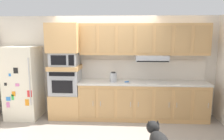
{
  "coord_description": "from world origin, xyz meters",
  "views": [
    {
      "loc": [
        0.45,
        -4.16,
        2.01
      ],
      "look_at": [
        0.19,
        0.42,
        1.25
      ],
      "focal_mm": 33.24,
      "sensor_mm": 36.0,
      "label": 1
    }
  ],
  "objects_px": {
    "screwdriver": "(127,82)",
    "microwave": "(65,59)",
    "electric_kettle": "(113,77)",
    "dog": "(158,140)",
    "refrigerator": "(23,83)",
    "built_in_oven": "(66,82)"
  },
  "relations": [
    {
      "from": "microwave",
      "to": "electric_kettle",
      "type": "relative_size",
      "value": 2.68
    },
    {
      "from": "screwdriver",
      "to": "refrigerator",
      "type": "bearing_deg",
      "value": 179.54
    },
    {
      "from": "refrigerator",
      "to": "microwave",
      "type": "xyz_separation_m",
      "value": [
        1.03,
        0.07,
        0.58
      ]
    },
    {
      "from": "built_in_oven",
      "to": "microwave",
      "type": "height_order",
      "value": "microwave"
    },
    {
      "from": "microwave",
      "to": "screwdriver",
      "type": "height_order",
      "value": "microwave"
    },
    {
      "from": "built_in_oven",
      "to": "electric_kettle",
      "type": "height_order",
      "value": "built_in_oven"
    },
    {
      "from": "refrigerator",
      "to": "built_in_oven",
      "type": "xyz_separation_m",
      "value": [
        1.03,
        0.07,
        0.02
      ]
    },
    {
      "from": "microwave",
      "to": "refrigerator",
      "type": "bearing_deg",
      "value": -176.25
    },
    {
      "from": "electric_kettle",
      "to": "dog",
      "type": "distance_m",
      "value": 2.06
    },
    {
      "from": "screwdriver",
      "to": "built_in_oven",
      "type": "bearing_deg",
      "value": 176.65
    },
    {
      "from": "refrigerator",
      "to": "electric_kettle",
      "type": "bearing_deg",
      "value": 0.53
    },
    {
      "from": "built_in_oven",
      "to": "screwdriver",
      "type": "xyz_separation_m",
      "value": [
        1.51,
        -0.09,
        0.03
      ]
    },
    {
      "from": "built_in_oven",
      "to": "screwdriver",
      "type": "relative_size",
      "value": 4.29
    },
    {
      "from": "microwave",
      "to": "screwdriver",
      "type": "distance_m",
      "value": 1.6
    },
    {
      "from": "refrigerator",
      "to": "electric_kettle",
      "type": "xyz_separation_m",
      "value": [
        2.21,
        0.02,
        0.15
      ]
    },
    {
      "from": "refrigerator",
      "to": "dog",
      "type": "height_order",
      "value": "refrigerator"
    },
    {
      "from": "refrigerator",
      "to": "electric_kettle",
      "type": "height_order",
      "value": "refrigerator"
    },
    {
      "from": "screwdriver",
      "to": "microwave",
      "type": "bearing_deg",
      "value": 176.65
    },
    {
      "from": "refrigerator",
      "to": "dog",
      "type": "distance_m",
      "value": 3.52
    },
    {
      "from": "screwdriver",
      "to": "dog",
      "type": "bearing_deg",
      "value": -75.24
    },
    {
      "from": "refrigerator",
      "to": "electric_kettle",
      "type": "relative_size",
      "value": 7.33
    },
    {
      "from": "microwave",
      "to": "dog",
      "type": "bearing_deg",
      "value": -43.12
    }
  ]
}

